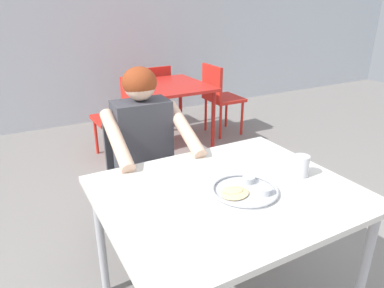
# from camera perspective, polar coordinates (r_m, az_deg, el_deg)

# --- Properties ---
(table_foreground) EXTENTS (1.15, 0.95, 0.74)m
(table_foreground) POSITION_cam_1_polar(r_m,az_deg,el_deg) (1.68, 5.71, -9.46)
(table_foreground) COLOR silver
(table_foreground) RESTS_ON ground
(thali_tray) EXTENTS (0.31, 0.31, 0.03)m
(thali_tray) POSITION_cam_1_polar(r_m,az_deg,el_deg) (1.62, 8.62, -7.44)
(thali_tray) COLOR #B7BABF
(thali_tray) RESTS_ON table_foreground
(drinking_cup) EXTENTS (0.08, 0.08, 0.11)m
(drinking_cup) POSITION_cam_1_polar(r_m,az_deg,el_deg) (1.81, 17.40, -3.32)
(drinking_cup) COLOR silver
(drinking_cup) RESTS_ON table_foreground
(chair_foreground) EXTENTS (0.42, 0.43, 0.88)m
(chair_foreground) POSITION_cam_1_polar(r_m,az_deg,el_deg) (2.41, -8.80, -3.50)
(chair_foreground) COLOR #3F3F44
(chair_foreground) RESTS_ON ground
(diner_foreground) EXTENTS (0.51, 0.57, 1.20)m
(diner_foreground) POSITION_cam_1_polar(r_m,az_deg,el_deg) (2.13, -7.21, -0.80)
(diner_foreground) COLOR #2E2E2E
(diner_foreground) RESTS_ON ground
(table_background_red) EXTENTS (0.77, 0.90, 0.71)m
(table_background_red) POSITION_cam_1_polar(r_m,az_deg,el_deg) (3.90, -3.60, 8.46)
(table_background_red) COLOR red
(table_background_red) RESTS_ON ground
(chair_red_left) EXTENTS (0.42, 0.42, 0.80)m
(chair_red_left) POSITION_cam_1_polar(r_m,az_deg,el_deg) (3.73, -11.67, 5.05)
(chair_red_left) COLOR red
(chair_red_left) RESTS_ON ground
(chair_red_right) EXTENTS (0.40, 0.44, 0.86)m
(chair_red_right) POSITION_cam_1_polar(r_m,az_deg,el_deg) (4.29, 4.42, 8.13)
(chair_red_right) COLOR red
(chair_red_right) RESTS_ON ground
(chair_red_far) EXTENTS (0.45, 0.41, 0.81)m
(chair_red_far) POSITION_cam_1_polar(r_m,az_deg,el_deg) (4.52, -6.49, 8.42)
(chair_red_far) COLOR red
(chair_red_far) RESTS_ON ground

